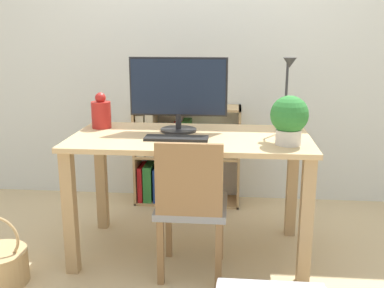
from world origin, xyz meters
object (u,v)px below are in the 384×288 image
desk_lamp (288,87)px  bookshelf (170,157)px  potted_plant (289,118)px  chair (191,203)px  keyboard (176,138)px  vase (101,113)px  monitor (178,91)px

desk_lamp → bookshelf: size_ratio=0.55×
potted_plant → chair: bearing=-165.9°
keyboard → vase: vase is taller
chair → bookshelf: 1.21m
chair → monitor: bearing=99.0°
keyboard → bookshelf: bearing=100.5°
monitor → desk_lamp: size_ratio=1.31×
monitor → potted_plant: bearing=-23.9°
desk_lamp → vase: bearing=177.5°
monitor → bookshelf: size_ratio=0.72×
desk_lamp → monitor: bearing=180.0°
monitor → vase: monitor is taller
monitor → vase: 0.54m
monitor → bookshelf: (-0.17, 0.75, -0.65)m
keyboard → potted_plant: (0.64, -0.06, 0.14)m
bookshelf → chair: bearing=-76.3°
monitor → vase: bearing=174.2°
desk_lamp → potted_plant: bearing=-93.2°
keyboard → desk_lamp: desk_lamp is taller
monitor → chair: bearing=-74.2°
vase → potted_plant: size_ratio=0.84×
keyboard → desk_lamp: size_ratio=0.80×
potted_plant → chair: 0.73m
keyboard → chair: (0.10, -0.20, -0.33)m
vase → desk_lamp: bearing=-2.5°
bookshelf → potted_plant: bearing=-51.6°
keyboard → desk_lamp: bearing=19.2°
potted_plant → chair: potted_plant is taller
keyboard → potted_plant: 0.66m
vase → bookshelf: bearing=63.0°
desk_lamp → chair: (-0.55, -0.42, -0.61)m
vase → chair: bearing=-36.8°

